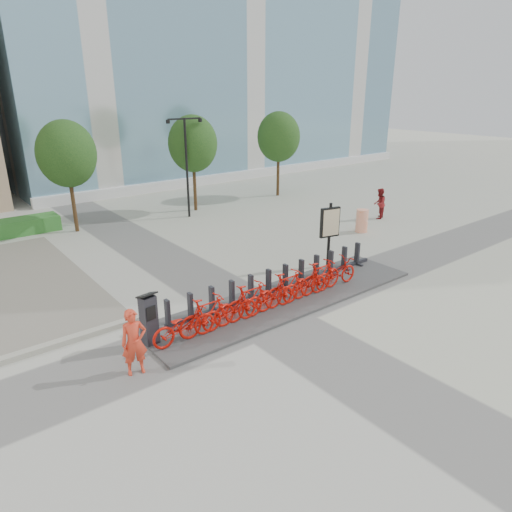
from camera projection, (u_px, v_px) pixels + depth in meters
ground at (261, 315)px, 13.57m from camera, size 120.00×120.00×0.00m
glass_building at (195, 14)px, 36.75m from camera, size 32.00×16.00×24.00m
tree_1 at (67, 154)px, 20.32m from camera, size 2.60×2.60×5.10m
tree_2 at (193, 144)px, 24.09m from camera, size 2.60×2.60×5.10m
tree_3 at (279, 137)px, 27.57m from camera, size 2.60×2.60×5.10m
streetlamp at (186, 156)px, 22.93m from camera, size 2.00×0.20×5.00m
dock_pad at (287, 298)px, 14.53m from camera, size 9.60×2.40×0.08m
dock_rail_posts at (279, 280)px, 14.76m from camera, size 8.02×0.50×0.85m
bike_0 at (184, 325)px, 11.83m from camera, size 1.82×0.63×0.95m
bike_1 at (207, 315)px, 12.23m from camera, size 1.76×0.50×1.06m
bike_2 at (229, 309)px, 12.67m from camera, size 1.82×0.63×0.95m
bike_3 at (250, 301)px, 13.07m from camera, size 1.76×0.50×1.06m
bike_4 at (269, 296)px, 13.50m from camera, size 1.82×0.63×0.95m
bike_5 at (287, 288)px, 13.90m from camera, size 1.76×0.50×1.06m
bike_6 at (304, 284)px, 14.34m from camera, size 1.82×0.63×0.95m
bike_7 at (321, 277)px, 14.74m from camera, size 1.76×0.50×1.06m
bike_8 at (336, 273)px, 15.17m from camera, size 1.82×0.63×0.95m
kiosk at (149, 319)px, 11.66m from camera, size 0.49×0.43×1.46m
worker_red at (134, 342)px, 10.52m from camera, size 0.67×0.51×1.64m
pedestrian at (379, 204)px, 23.39m from camera, size 0.95×0.87×1.58m
construction_barrel at (362, 221)px, 21.28m from camera, size 0.73×0.73×1.07m
map_sign at (330, 225)px, 16.73m from camera, size 0.81×0.29×2.44m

